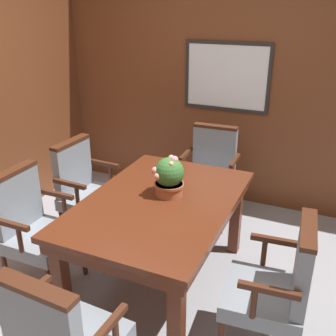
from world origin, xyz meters
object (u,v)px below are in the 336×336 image
Objects in this scene: chair_left_far at (85,188)px; chair_head_far at (210,170)px; chair_left_near at (33,225)px; chair_right_near at (277,285)px; dining_table at (160,212)px; potted_plant at (169,177)px.

chair_left_far is 1.00× the size of chair_head_far.
chair_left_near is (0.01, -0.71, 0.00)m from chair_left_far.
chair_left_near and chair_right_near have the same top height.
chair_left_near is (-0.91, -0.38, -0.13)m from dining_table.
dining_table is 0.99m from chair_left_far.
dining_table is 1.61× the size of chair_right_near.
chair_left_far and chair_right_near have the same top height.
dining_table is 4.96× the size of potted_plant.
chair_right_near is (1.85, 0.06, 0.00)m from chair_left_near.
chair_right_near is (0.94, -0.32, -0.13)m from dining_table.
chair_left_near reaches higher than dining_table.
dining_table is 1.00m from chair_right_near.
chair_left_near is 1.00× the size of chair_head_far.
chair_right_near is 1.08m from potted_plant.
chair_right_near is at bearing -88.66° from chair_left_near.
chair_left_near is at bearing -122.20° from chair_head_far.
chair_left_far is at bearing 166.72° from potted_plant.
chair_head_far reaches higher than dining_table.
chair_head_far is (0.93, 0.86, 0.00)m from chair_left_far.
chair_right_near reaches higher than dining_table.
chair_left_far is 1.97m from chair_right_near.
chair_head_far is (0.92, 1.57, 0.00)m from chair_left_near.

